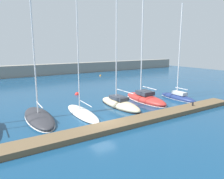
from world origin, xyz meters
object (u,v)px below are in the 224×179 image
object	(u,v)px
sailboat_red_sixth	(145,98)
mooring_buoy_red	(77,95)
sailboat_white_fourth	(82,113)
sailboat_charcoal_third	(39,117)
mooring_buoy_orange	(100,76)
sailboat_sand_fifth	(120,104)
sailboat_navy_seventh	(178,96)
dock_bollard	(193,104)

from	to	relation	value
sailboat_red_sixth	mooring_buoy_red	bearing A→B (deg)	37.45
sailboat_white_fourth	sailboat_charcoal_third	bearing A→B (deg)	81.99
sailboat_white_fourth	mooring_buoy_orange	world-z (taller)	sailboat_white_fourth
sailboat_charcoal_third	sailboat_red_sixth	bearing A→B (deg)	-87.88
sailboat_sand_fifth	mooring_buoy_orange	bearing A→B (deg)	-25.52
sailboat_charcoal_third	sailboat_navy_seventh	size ratio (longest dim) A/B	1.16
mooring_buoy_red	dock_bollard	size ratio (longest dim) A/B	1.86
sailboat_sand_fifth	mooring_buoy_red	size ratio (longest dim) A/B	18.82
sailboat_charcoal_third	sailboat_white_fourth	distance (m)	4.81
sailboat_red_sixth	mooring_buoy_red	xyz separation A→B (m)	(-6.59, 9.39, -0.47)
mooring_buoy_orange	mooring_buoy_red	size ratio (longest dim) A/B	0.65
dock_bollard	mooring_buoy_red	bearing A→B (deg)	118.68
sailboat_charcoal_third	dock_bollard	bearing A→B (deg)	-108.45
sailboat_navy_seventh	sailboat_charcoal_third	bearing A→B (deg)	86.36
sailboat_sand_fifth	sailboat_navy_seventh	bearing A→B (deg)	-97.88
sailboat_charcoal_third	sailboat_sand_fifth	xyz separation A→B (m)	(10.40, -0.46, 0.03)
sailboat_white_fourth	mooring_buoy_orange	xyz separation A→B (m)	(18.79, 28.61, -0.21)
sailboat_white_fourth	sailboat_red_sixth	world-z (taller)	sailboat_red_sixth
sailboat_red_sixth	dock_bollard	bearing A→B (deg)	-159.66
sailboat_sand_fifth	mooring_buoy_red	bearing A→B (deg)	9.93
sailboat_white_fourth	sailboat_navy_seventh	world-z (taller)	sailboat_white_fourth
mooring_buoy_orange	sailboat_navy_seventh	bearing A→B (deg)	-96.28
sailboat_charcoal_third	sailboat_red_sixth	world-z (taller)	sailboat_red_sixth
sailboat_charcoal_third	sailboat_sand_fifth	bearing A→B (deg)	-90.07
sailboat_white_fourth	mooring_buoy_red	bearing A→B (deg)	-18.17
sailboat_sand_fifth	sailboat_charcoal_third	bearing A→B (deg)	86.91
sailboat_sand_fifth	dock_bollard	xyz separation A→B (m)	(6.90, -6.15, 0.34)
sailboat_red_sixth	mooring_buoy_orange	xyz separation A→B (m)	(8.33, 27.82, -0.47)
mooring_buoy_orange	sailboat_red_sixth	bearing A→B (deg)	-106.68
sailboat_charcoal_third	sailboat_red_sixth	xyz separation A→B (m)	(15.18, -0.09, 0.12)
sailboat_navy_seventh	mooring_buoy_red	bearing A→B (deg)	47.90
sailboat_red_sixth	mooring_buoy_red	distance (m)	11.48
sailboat_white_fourth	mooring_buoy_red	xyz separation A→B (m)	(3.86, 10.18, -0.21)
sailboat_navy_seventh	mooring_buoy_orange	xyz separation A→B (m)	(3.24, 29.46, -0.37)
sailboat_charcoal_third	sailboat_sand_fifth	world-z (taller)	sailboat_charcoal_third
sailboat_charcoal_third	sailboat_white_fourth	bearing A→B (deg)	-98.13
sailboat_sand_fifth	sailboat_navy_seventh	world-z (taller)	sailboat_sand_fifth
mooring_buoy_orange	dock_bollard	world-z (taller)	dock_bollard
sailboat_navy_seventh	dock_bollard	distance (m)	5.73
sailboat_charcoal_third	sailboat_red_sixth	distance (m)	15.18
sailboat_red_sixth	sailboat_navy_seventh	size ratio (longest dim) A/B	1.27
sailboat_sand_fifth	sailboat_red_sixth	xyz separation A→B (m)	(4.79, 0.37, 0.09)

